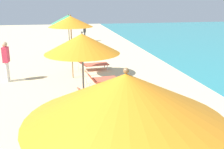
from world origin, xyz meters
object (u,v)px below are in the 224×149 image
object	(u,v)px
umbrella_third	(82,44)
lounger_fourth_shoreside	(92,64)
lounger_third_shoreside	(101,95)
person_walking_mid	(85,30)
lounger_farthest_shoreside	(80,49)
umbrella_farthest	(68,19)
person_walking_near	(6,58)
lounger_fourth_inland	(101,78)
umbrella_second	(126,98)
umbrella_fourth	(71,22)

from	to	relation	value
umbrella_third	lounger_fourth_shoreside	distance (m)	5.74
umbrella_third	lounger_third_shoreside	distance (m)	2.27
lounger_third_shoreside	person_walking_mid	distance (m)	13.60
lounger_third_shoreside	umbrella_third	bearing A→B (deg)	-131.17
lounger_third_shoreside	lounger_farthest_shoreside	xyz separation A→B (m)	(-0.09, 8.36, 0.02)
umbrella_third	umbrella_farthest	distance (m)	8.32
lounger_third_shoreside	person_walking_near	distance (m)	4.77
lounger_fourth_inland	lounger_farthest_shoreside	distance (m)	6.45
umbrella_second	umbrella_fourth	size ratio (longest dim) A/B	0.97
umbrella_fourth	lounger_fourth_inland	world-z (taller)	umbrella_fourth
lounger_third_shoreside	lounger_fourth_inland	size ratio (longest dim) A/B	1.16
umbrella_third	person_walking_mid	world-z (taller)	umbrella_third
umbrella_second	lounger_fourth_inland	world-z (taller)	umbrella_second
umbrella_second	person_walking_mid	bearing A→B (deg)	86.17
umbrella_fourth	lounger_fourth_shoreside	world-z (taller)	umbrella_fourth
umbrella_third	person_walking_near	xyz separation A→B (m)	(-2.85, 4.22, -1.17)
lounger_third_shoreside	person_walking_near	xyz separation A→B (m)	(-3.48, 3.18, 0.74)
person_walking_near	lounger_fourth_shoreside	bearing A→B (deg)	21.62
umbrella_second	lounger_third_shoreside	distance (m)	5.98
umbrella_fourth	umbrella_farthest	size ratio (longest dim) A/B	1.07
umbrella_fourth	person_walking_near	distance (m)	3.07
lounger_fourth_shoreside	person_walking_mid	size ratio (longest dim) A/B	1.07
umbrella_second	person_walking_mid	distance (m)	19.24
umbrella_fourth	person_walking_mid	size ratio (longest dim) A/B	1.76
umbrella_second	umbrella_third	xyz separation A→B (m)	(-0.08, 4.53, -0.16)
umbrella_second	person_walking_mid	size ratio (longest dim) A/B	1.71
person_walking_near	umbrella_farthest	bearing A→B (deg)	60.64
umbrella_farthest	lounger_farthest_shoreside	xyz separation A→B (m)	(0.65, 1.08, -1.95)
lounger_third_shoreside	person_walking_mid	xyz separation A→B (m)	(0.73, 13.57, 0.65)
umbrella_second	lounger_fourth_shoreside	xyz separation A→B (m)	(0.76, 9.89, -2.04)
umbrella_fourth	lounger_fourth_inland	size ratio (longest dim) A/B	2.00
lounger_fourth_inland	lounger_farthest_shoreside	size ratio (longest dim) A/B	0.87
umbrella_fourth	person_walking_near	xyz separation A→B (m)	(-2.72, -0.01, -1.43)
lounger_third_shoreside	lounger_farthest_shoreside	size ratio (longest dim) A/B	1.01
person_walking_mid	umbrella_second	bearing A→B (deg)	-87.85
lounger_third_shoreside	person_walking_mid	world-z (taller)	person_walking_mid
umbrella_second	person_walking_mid	world-z (taller)	umbrella_second
umbrella_fourth	lounger_farthest_shoreside	distance (m)	5.64
umbrella_second	lounger_fourth_inland	xyz separation A→B (m)	(0.84, 7.49, -2.08)
umbrella_third	person_walking_mid	size ratio (longest dim) A/B	1.62
umbrella_farthest	lounger_farthest_shoreside	size ratio (longest dim) A/B	1.63
umbrella_second	lounger_farthest_shoreside	xyz separation A→B (m)	(0.46, 13.93, -2.05)
umbrella_farthest	person_walking_near	distance (m)	5.09
lounger_fourth_shoreside	person_walking_near	size ratio (longest dim) A/B	0.98
umbrella_third	lounger_farthest_shoreside	size ratio (longest dim) A/B	1.60
lounger_farthest_shoreside	person_walking_mid	bearing A→B (deg)	91.41
umbrella_third	lounger_third_shoreside	bearing A→B (deg)	58.76
person_walking_near	umbrella_third	bearing A→B (deg)	-51.56
lounger_third_shoreside	lounger_fourth_inland	xyz separation A→B (m)	(0.29, 1.92, -0.01)
umbrella_third	lounger_fourth_shoreside	size ratio (longest dim) A/B	1.52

